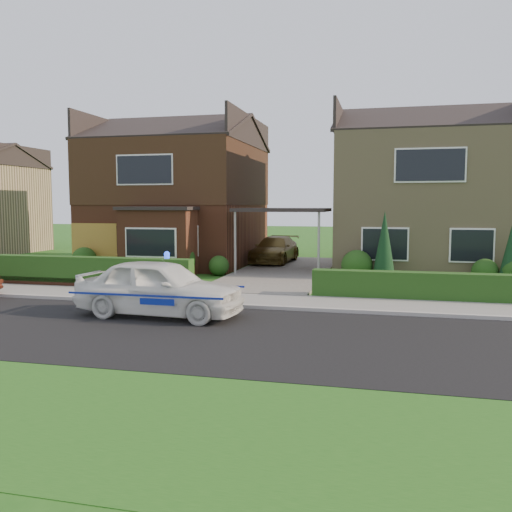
% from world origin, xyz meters
% --- Properties ---
extents(ground, '(120.00, 120.00, 0.00)m').
position_xyz_m(ground, '(0.00, 0.00, 0.00)').
color(ground, '#1E5215').
rests_on(ground, ground).
extents(road, '(60.00, 6.00, 0.02)m').
position_xyz_m(road, '(0.00, 0.00, 0.00)').
color(road, black).
rests_on(road, ground).
extents(kerb, '(60.00, 0.16, 0.12)m').
position_xyz_m(kerb, '(0.00, 3.05, 0.06)').
color(kerb, '#9E9993').
rests_on(kerb, ground).
extents(sidewalk, '(60.00, 2.00, 0.10)m').
position_xyz_m(sidewalk, '(0.00, 4.10, 0.05)').
color(sidewalk, slate).
rests_on(sidewalk, ground).
extents(grass_verge, '(60.00, 4.00, 0.01)m').
position_xyz_m(grass_verge, '(0.00, -5.00, 0.00)').
color(grass_verge, '#1E5215').
rests_on(grass_verge, ground).
extents(driveway, '(3.80, 12.00, 0.12)m').
position_xyz_m(driveway, '(0.00, 11.00, 0.06)').
color(driveway, '#666059').
rests_on(driveway, ground).
extents(house_left, '(7.50, 9.53, 7.25)m').
position_xyz_m(house_left, '(-5.78, 13.90, 3.81)').
color(house_left, brown).
rests_on(house_left, ground).
extents(house_right, '(7.50, 8.06, 7.25)m').
position_xyz_m(house_right, '(5.80, 13.99, 3.66)').
color(house_right, tan).
rests_on(house_right, ground).
extents(carport_link, '(3.80, 3.00, 2.77)m').
position_xyz_m(carport_link, '(0.00, 10.95, 2.66)').
color(carport_link, black).
rests_on(carport_link, ground).
extents(garage_door, '(2.20, 0.10, 2.10)m').
position_xyz_m(garage_door, '(-8.25, 9.96, 1.05)').
color(garage_door, olive).
rests_on(garage_door, ground).
extents(dwarf_wall, '(7.70, 0.25, 0.36)m').
position_xyz_m(dwarf_wall, '(-5.80, 5.30, 0.18)').
color(dwarf_wall, brown).
rests_on(dwarf_wall, ground).
extents(hedge_left, '(7.50, 0.55, 0.90)m').
position_xyz_m(hedge_left, '(-5.80, 5.45, 0.00)').
color(hedge_left, '#173611').
rests_on(hedge_left, ground).
extents(hedge_right, '(7.50, 0.55, 0.80)m').
position_xyz_m(hedge_right, '(5.80, 5.35, 0.00)').
color(hedge_right, '#173611').
rests_on(hedge_right, ground).
extents(shrub_left_far, '(1.08, 1.08, 1.08)m').
position_xyz_m(shrub_left_far, '(-8.50, 9.50, 0.54)').
color(shrub_left_far, '#173611').
rests_on(shrub_left_far, ground).
extents(shrub_left_mid, '(1.32, 1.32, 1.32)m').
position_xyz_m(shrub_left_mid, '(-4.00, 9.30, 0.66)').
color(shrub_left_mid, '#173611').
rests_on(shrub_left_mid, ground).
extents(shrub_left_near, '(0.84, 0.84, 0.84)m').
position_xyz_m(shrub_left_near, '(-2.40, 9.60, 0.42)').
color(shrub_left_near, '#173611').
rests_on(shrub_left_near, ground).
extents(shrub_right_near, '(1.20, 1.20, 1.20)m').
position_xyz_m(shrub_right_near, '(3.20, 9.40, 0.60)').
color(shrub_right_near, '#173611').
rests_on(shrub_right_near, ground).
extents(shrub_right_mid, '(0.96, 0.96, 0.96)m').
position_xyz_m(shrub_right_mid, '(7.80, 9.50, 0.48)').
color(shrub_right_mid, '#173611').
rests_on(shrub_right_mid, ground).
extents(conifer_a, '(0.90, 0.90, 2.60)m').
position_xyz_m(conifer_a, '(4.20, 9.20, 1.30)').
color(conifer_a, black).
rests_on(conifer_a, ground).
extents(conifer_b, '(0.90, 0.90, 2.20)m').
position_xyz_m(conifer_b, '(8.60, 9.20, 1.10)').
color(conifer_b, black).
rests_on(conifer_b, ground).
extents(police_car, '(4.08, 4.53, 1.67)m').
position_xyz_m(police_car, '(-1.47, 1.51, 0.76)').
color(police_car, silver).
rests_on(police_car, ground).
extents(driveway_car, '(1.99, 4.36, 1.24)m').
position_xyz_m(driveway_car, '(-1.00, 14.22, 0.74)').
color(driveway_car, brown).
rests_on(driveway_car, driveway).
extents(potted_plant_a, '(0.40, 0.32, 0.66)m').
position_xyz_m(potted_plant_a, '(-6.75, 7.05, 0.33)').
color(potted_plant_a, gray).
rests_on(potted_plant_a, ground).
extents(potted_plant_b, '(0.49, 0.48, 0.69)m').
position_xyz_m(potted_plant_b, '(-3.77, 9.00, 0.34)').
color(potted_plant_b, gray).
rests_on(potted_plant_b, ground).
extents(potted_plant_c, '(0.45, 0.45, 0.70)m').
position_xyz_m(potted_plant_c, '(-7.09, 7.28, 0.35)').
color(potted_plant_c, gray).
rests_on(potted_plant_c, ground).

